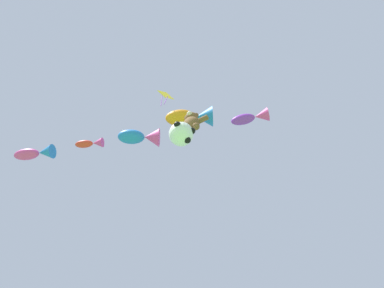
% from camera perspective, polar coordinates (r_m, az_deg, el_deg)
% --- Properties ---
extents(teddy_bear_kite, '(1.65, 0.72, 1.67)m').
position_cam_1_polar(teddy_bear_kite, '(13.80, -0.12, 4.18)').
color(teddy_bear_kite, brown).
extents(soccer_ball_kite, '(1.12, 1.12, 1.03)m').
position_cam_1_polar(soccer_ball_kite, '(12.26, -2.04, 1.90)').
color(soccer_ball_kite, white).
extents(fish_kite_violet, '(1.87, 0.76, 0.67)m').
position_cam_1_polar(fish_kite_violet, '(15.06, 11.38, 4.97)').
color(fish_kite_violet, purple).
extents(fish_kite_tangerine, '(2.62, 1.58, 1.09)m').
position_cam_1_polar(fish_kite_tangerine, '(15.60, 0.06, 5.13)').
color(fish_kite_tangerine, orange).
extents(fish_kite_cobalt, '(2.32, 1.55, 0.97)m').
position_cam_1_polar(fish_kite_cobalt, '(15.71, -9.60, 1.31)').
color(fish_kite_cobalt, blue).
extents(fish_kite_crimson, '(1.54, 0.78, 0.53)m').
position_cam_1_polar(fish_kite_crimson, '(16.60, -18.70, 0.11)').
color(fish_kite_crimson, red).
extents(fish_kite_magenta, '(2.17, 1.05, 0.76)m').
position_cam_1_polar(fish_kite_magenta, '(17.58, -27.55, -1.57)').
color(fish_kite_magenta, '#E53F9E').
extents(diamond_kite, '(0.74, 0.80, 2.64)m').
position_cam_1_polar(diamond_kite, '(16.94, -5.10, 9.12)').
color(diamond_kite, yellow).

